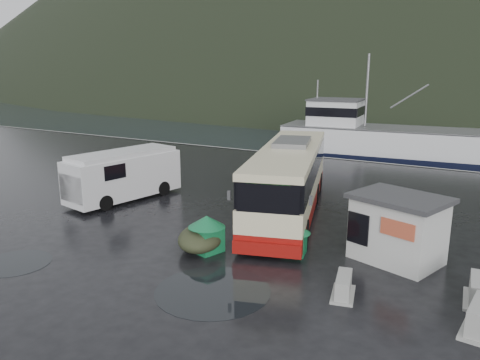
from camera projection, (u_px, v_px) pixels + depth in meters
The scene contains 14 objects.
ground at pixel (212, 234), 21.17m from camera, with size 160.00×160.00×0.00m, color black.
harbor_water at pixel (455, 98), 114.35m from camera, with size 300.00×180.00×0.02m, color black.
quay_edge at pixel (345, 160), 38.11m from camera, with size 160.00×0.60×1.50m, color #999993.
coach_bus at pixel (288, 212), 24.34m from camera, with size 3.22×13.00×3.68m, color beige, non-canonical shape.
white_van at pixel (125, 199), 26.71m from camera, with size 2.31×6.72×2.81m, color silver, non-canonical shape.
waste_bin_left at pixel (294, 254), 18.94m from camera, with size 0.93×0.93×1.29m, color #126A3A, non-canonical shape.
waste_bin_right at pixel (207, 251), 19.20m from camera, with size 1.09×1.09×1.53m, color #126A3A, non-canonical shape.
dome_tent at pixel (201, 249), 19.40m from camera, with size 1.83×2.56×1.01m, color #2F341F, non-canonical shape.
ticket_kiosk at pixel (395, 260), 18.28m from camera, with size 3.36×2.55×2.63m, color silver, non-canonical shape.
jersey_barrier_a at pixel (343, 296), 15.46m from camera, with size 0.72×1.45×0.72m, color #999993, non-canonical shape.
jersey_barrier_b at pixel (479, 331), 13.40m from camera, with size 0.88×1.76×0.88m, color #999993, non-canonical shape.
jersey_barrier_c at pixel (477, 302), 15.02m from camera, with size 0.83×1.66×0.83m, color #999993, non-canonical shape.
fishing_trawler at pixel (394, 147), 43.91m from camera, with size 24.69×5.42×9.88m, color silver, non-canonical shape.
puddles at pixel (145, 281), 16.49m from camera, with size 11.20×5.09×0.01m.
Camera 1 is at (10.90, -16.81, 7.37)m, focal length 35.00 mm.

